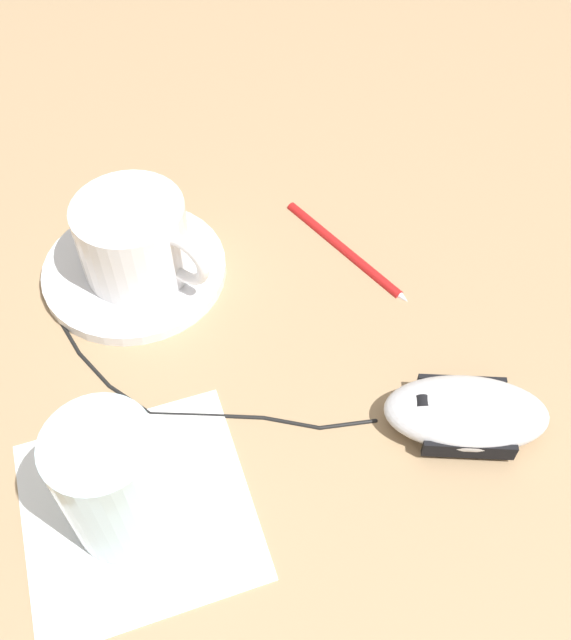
% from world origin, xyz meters
% --- Properties ---
extents(ground_plane, '(3.00, 3.00, 0.00)m').
position_xyz_m(ground_plane, '(0.00, 0.00, 0.00)').
color(ground_plane, '#9E7F5B').
extents(saucer, '(0.16, 0.16, 0.01)m').
position_xyz_m(saucer, '(-0.04, 0.11, 0.01)').
color(saucer, white).
rests_on(saucer, ground).
extents(coffee_cup, '(0.09, 0.11, 0.07)m').
position_xyz_m(coffee_cup, '(-0.04, 0.11, 0.04)').
color(coffee_cup, white).
rests_on(coffee_cup, saucer).
extents(computer_mouse, '(0.13, 0.11, 0.03)m').
position_xyz_m(computer_mouse, '(0.14, -0.12, 0.02)').
color(computer_mouse, silver).
rests_on(computer_mouse, ground).
extents(mouse_cable, '(0.20, 0.19, 0.00)m').
position_xyz_m(mouse_cable, '(-0.04, -0.02, 0.00)').
color(mouse_cable, black).
rests_on(mouse_cable, ground).
extents(napkin_under_glass, '(0.16, 0.16, 0.00)m').
position_xyz_m(napkin_under_glass, '(-0.10, -0.10, 0.00)').
color(napkin_under_glass, white).
rests_on(napkin_under_glass, ground).
extents(drinking_glass, '(0.07, 0.07, 0.10)m').
position_xyz_m(drinking_glass, '(-0.11, -0.10, 0.05)').
color(drinking_glass, silver).
rests_on(drinking_glass, napkin_under_glass).
extents(pen, '(0.05, 0.15, 0.01)m').
position_xyz_m(pen, '(0.14, 0.07, 0.00)').
color(pen, '#B21919').
rests_on(pen, ground).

